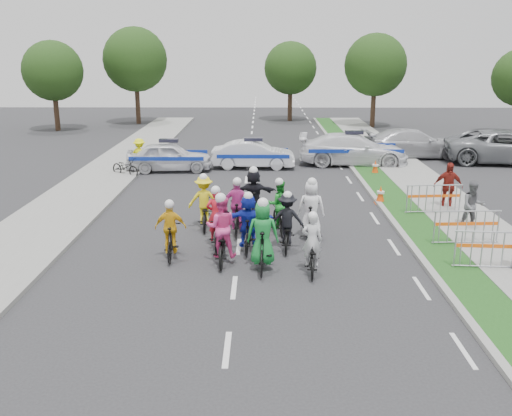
{
  "coord_description": "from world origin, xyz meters",
  "views": [
    {
      "loc": [
        0.66,
        -12.97,
        5.66
      ],
      "look_at": [
        0.51,
        3.35,
        1.1
      ],
      "focal_mm": 40.0,
      "sensor_mm": 36.0,
      "label": 1
    }
  ],
  "objects_px": {
    "rider_9": "(238,212)",
    "police_car_1": "(253,154)",
    "civilian_sedan": "(413,143)",
    "tree_4": "(290,68)",
    "barrier_1": "(466,229)",
    "rider_7": "(311,215)",
    "rider_3": "(171,236)",
    "marshal_hiviz": "(140,155)",
    "rider_10": "(204,207)",
    "barrier_0": "(492,252)",
    "civilian_suv": "(506,147)",
    "spectator_1": "(473,206)",
    "spectator_2": "(448,186)",
    "rider_11": "(254,199)",
    "tree_3": "(135,60)",
    "rider_1": "(263,242)",
    "tree_1": "(375,65)",
    "police_car_2": "(353,150)",
    "rider_4": "(287,226)",
    "rider_2": "(221,237)",
    "rider_0": "(312,252)",
    "rider_5": "(248,226)",
    "tree_0": "(53,71)",
    "rider_8": "(279,212)",
    "police_car_0": "(169,157)",
    "barrier_2": "(433,200)",
    "cone_1": "(375,168)",
    "parked_bike": "(125,167)",
    "rider_6": "(217,226)",
    "cone_0": "(380,195)"
  },
  "relations": [
    {
      "from": "police_car_1",
      "to": "spectator_2",
      "type": "xyz_separation_m",
      "value": [
        7.14,
        -7.58,
        0.21
      ]
    },
    {
      "from": "civilian_suv",
      "to": "spectator_1",
      "type": "relative_size",
      "value": 3.82
    },
    {
      "from": "rider_5",
      "to": "tree_3",
      "type": "xyz_separation_m",
      "value": [
        -9.3,
        29.38,
        4.13
      ]
    },
    {
      "from": "marshal_hiviz",
      "to": "rider_3",
      "type": "bearing_deg",
      "value": 134.52
    },
    {
      "from": "rider_8",
      "to": "marshal_hiviz",
      "type": "relative_size",
      "value": 1.17
    },
    {
      "from": "police_car_2",
      "to": "spectator_2",
      "type": "bearing_deg",
      "value": -160.01
    },
    {
      "from": "rider_9",
      "to": "tree_4",
      "type": "relative_size",
      "value": 0.29
    },
    {
      "from": "barrier_1",
      "to": "tree_4",
      "type": "relative_size",
      "value": 0.32
    },
    {
      "from": "rider_9",
      "to": "barrier_2",
      "type": "height_order",
      "value": "rider_9"
    },
    {
      "from": "spectator_1",
      "to": "police_car_0",
      "type": "bearing_deg",
      "value": 143.54
    },
    {
      "from": "spectator_1",
      "to": "cone_1",
      "type": "xyz_separation_m",
      "value": [
        -1.51,
        8.35,
        -0.45
      ]
    },
    {
      "from": "rider_9",
      "to": "cone_0",
      "type": "xyz_separation_m",
      "value": [
        5.26,
        3.69,
        -0.37
      ]
    },
    {
      "from": "rider_0",
      "to": "spectator_1",
      "type": "height_order",
      "value": "rider_0"
    },
    {
      "from": "rider_10",
      "to": "police_car_1",
      "type": "relative_size",
      "value": 0.46
    },
    {
      "from": "spectator_2",
      "to": "tree_1",
      "type": "height_order",
      "value": "tree_1"
    },
    {
      "from": "rider_11",
      "to": "barrier_2",
      "type": "bearing_deg",
      "value": -176.82
    },
    {
      "from": "spectator_2",
      "to": "barrier_2",
      "type": "distance_m",
      "value": 1.11
    },
    {
      "from": "rider_2",
      "to": "rider_1",
      "type": "bearing_deg",
      "value": 154.64
    },
    {
      "from": "police_car_0",
      "to": "police_car_2",
      "type": "relative_size",
      "value": 0.75
    },
    {
      "from": "rider_10",
      "to": "barrier_0",
      "type": "height_order",
      "value": "rider_10"
    },
    {
      "from": "rider_3",
      "to": "marshal_hiviz",
      "type": "xyz_separation_m",
      "value": [
        -3.32,
        11.88,
        0.12
      ]
    },
    {
      "from": "parked_bike",
      "to": "rider_8",
      "type": "bearing_deg",
      "value": -106.53
    },
    {
      "from": "rider_11",
      "to": "tree_3",
      "type": "bearing_deg",
      "value": -74.71
    },
    {
      "from": "rider_3",
      "to": "parked_bike",
      "type": "relative_size",
      "value": 1.06
    },
    {
      "from": "rider_10",
      "to": "civilian_suv",
      "type": "height_order",
      "value": "rider_10"
    },
    {
      "from": "rider_9",
      "to": "spectator_1",
      "type": "xyz_separation_m",
      "value": [
        7.58,
        0.53,
        0.08
      ]
    },
    {
      "from": "police_car_1",
      "to": "spectator_2",
      "type": "relative_size",
      "value": 2.3
    },
    {
      "from": "rider_3",
      "to": "rider_4",
      "type": "distance_m",
      "value": 3.35
    },
    {
      "from": "tree_0",
      "to": "rider_10",
      "type": "bearing_deg",
      "value": -61.04
    },
    {
      "from": "rider_2",
      "to": "police_car_0",
      "type": "xyz_separation_m",
      "value": [
        -3.32,
        12.2,
        -0.04
      ]
    },
    {
      "from": "tree_0",
      "to": "tree_4",
      "type": "xyz_separation_m",
      "value": [
        17.0,
        6.0,
        0.0
      ]
    },
    {
      "from": "rider_9",
      "to": "police_car_1",
      "type": "bearing_deg",
      "value": -90.03
    },
    {
      "from": "rider_7",
      "to": "barrier_0",
      "type": "relative_size",
      "value": 0.97
    },
    {
      "from": "civilian_sedan",
      "to": "tree_4",
      "type": "bearing_deg",
      "value": 14.08
    },
    {
      "from": "rider_6",
      "to": "cone_1",
      "type": "relative_size",
      "value": 2.65
    },
    {
      "from": "tree_1",
      "to": "rider_4",
      "type": "bearing_deg",
      "value": -105.61
    },
    {
      "from": "barrier_1",
      "to": "barrier_2",
      "type": "height_order",
      "value": "same"
    },
    {
      "from": "rider_7",
      "to": "police_car_1",
      "type": "relative_size",
      "value": 0.48
    },
    {
      "from": "rider_1",
      "to": "rider_2",
      "type": "height_order",
      "value": "rider_1"
    },
    {
      "from": "rider_1",
      "to": "marshal_hiviz",
      "type": "height_order",
      "value": "rider_1"
    },
    {
      "from": "rider_1",
      "to": "rider_5",
      "type": "distance_m",
      "value": 1.44
    },
    {
      "from": "tree_1",
      "to": "civilian_suv",
      "type": "bearing_deg",
      "value": -73.36
    },
    {
      "from": "rider_3",
      "to": "tree_4",
      "type": "height_order",
      "value": "tree_4"
    },
    {
      "from": "rider_0",
      "to": "parked_bike",
      "type": "bearing_deg",
      "value": -53.88
    },
    {
      "from": "rider_8",
      "to": "rider_7",
      "type": "bearing_deg",
      "value": 138.19
    },
    {
      "from": "barrier_1",
      "to": "tree_4",
      "type": "distance_m",
      "value": 31.36
    },
    {
      "from": "rider_5",
      "to": "tree_4",
      "type": "height_order",
      "value": "tree_4"
    },
    {
      "from": "barrier_0",
      "to": "tree_0",
      "type": "bearing_deg",
      "value": 127.57
    },
    {
      "from": "civilian_sedan",
      "to": "cone_0",
      "type": "bearing_deg",
      "value": 153.88
    },
    {
      "from": "police_car_2",
      "to": "civilian_sedan",
      "type": "xyz_separation_m",
      "value": [
        3.51,
        2.05,
        -0.02
      ]
    }
  ]
}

